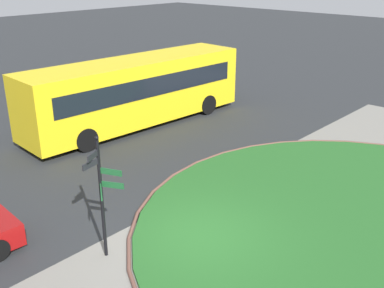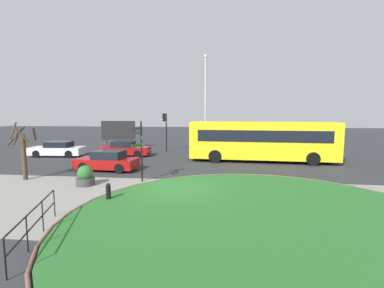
{
  "view_description": "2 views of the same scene",
  "coord_description": "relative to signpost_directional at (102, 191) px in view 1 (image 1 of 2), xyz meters",
  "views": [
    {
      "loc": [
        -8.09,
        -7.17,
        7.18
      ],
      "look_at": [
        1.3,
        1.55,
        2.07
      ],
      "focal_mm": 42.27,
      "sensor_mm": 36.0,
      "label": 1
    },
    {
      "loc": [
        2.23,
        -13.33,
        3.85
      ],
      "look_at": [
        0.52,
        1.4,
        2.16
      ],
      "focal_mm": 25.74,
      "sensor_mm": 36.0,
      "label": 2
    }
  ],
  "objects": [
    {
      "name": "sidewalk_paving",
      "position": [
        2.31,
        -3.27,
        -1.95
      ],
      "size": [
        32.0,
        7.95,
        0.02
      ],
      "primitive_type": "cube",
      "color": "gray",
      "rests_on": "ground"
    },
    {
      "name": "grass_kerb_ring",
      "position": [
        5.99,
        -4.94,
        -1.91
      ],
      "size": [
        14.59,
        14.59,
        0.11
      ],
      "primitive_type": "torus",
      "color": "brown",
      "rests_on": "ground"
    },
    {
      "name": "grass_island",
      "position": [
        5.99,
        -4.94,
        -1.91
      ],
      "size": [
        14.28,
        14.28,
        0.1
      ],
      "primitive_type": "cylinder",
      "color": "#235B23",
      "rests_on": "ground"
    },
    {
      "name": "bus_yellow",
      "position": [
        7.53,
        7.49,
        -0.28
      ],
      "size": [
        11.31,
        3.14,
        3.13
      ],
      "rotation": [
        0.0,
        0.0,
        -0.05
      ],
      "color": "yellow",
      "rests_on": "ground"
    },
    {
      "name": "signpost_directional",
      "position": [
        0.0,
        0.0,
        0.0
      ],
      "size": [
        0.84,
        0.63,
        3.39
      ],
      "color": "black",
      "rests_on": "ground"
    },
    {
      "name": "ground",
      "position": [
        2.31,
        -1.24,
        -1.96
      ],
      "size": [
        120.0,
        120.0,
        0.0
      ],
      "primitive_type": "plane",
      "color": "#282B2D"
    }
  ]
}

